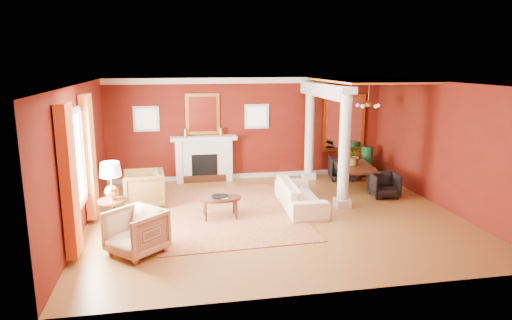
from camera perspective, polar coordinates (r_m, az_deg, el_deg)
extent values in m
plane|color=brown|center=(10.20, 2.30, -6.96)|extent=(8.00, 8.00, 0.00)
cube|color=#5C150C|center=(13.20, -1.00, 3.96)|extent=(8.00, 0.04, 2.90)
cube|color=#5C150C|center=(6.55, 9.20, -4.82)|extent=(8.00, 0.04, 2.90)
cube|color=#5C150C|center=(9.75, -21.20, 0.15)|extent=(0.04, 7.00, 2.90)
cube|color=#5C150C|center=(11.38, 22.42, 1.69)|extent=(0.04, 7.00, 2.90)
cube|color=white|center=(9.64, 2.45, 9.54)|extent=(8.00, 7.00, 0.04)
cube|color=silver|center=(13.04, -6.51, -0.02)|extent=(1.60, 0.34, 1.20)
cube|color=black|center=(12.90, -6.44, -0.83)|extent=(0.72, 0.03, 0.70)
cube|color=black|center=(12.98, -6.40, -2.34)|extent=(1.20, 0.05, 0.20)
cube|color=silver|center=(12.88, -6.57, 2.73)|extent=(1.85, 0.42, 0.10)
cube|color=silver|center=(12.98, -9.58, -0.17)|extent=(0.16, 0.40, 1.20)
cube|color=silver|center=(13.07, -3.44, 0.07)|extent=(0.16, 0.40, 1.20)
cube|color=gold|center=(12.96, -6.69, 5.73)|extent=(0.95, 0.06, 1.15)
cube|color=white|center=(12.92, -6.68, 5.71)|extent=(0.78, 0.02, 0.98)
cube|color=silver|center=(12.97, -13.55, 5.03)|extent=(0.70, 0.06, 0.70)
cube|color=white|center=(12.93, -13.56, 5.01)|extent=(0.54, 0.02, 0.54)
cube|color=silver|center=(13.17, 0.09, 5.48)|extent=(0.70, 0.06, 0.70)
cube|color=white|center=(13.14, 0.12, 5.46)|extent=(0.54, 0.02, 0.54)
cube|color=white|center=(9.15, -21.82, -0.01)|extent=(0.03, 1.30, 1.70)
cube|color=silver|center=(8.48, -22.48, -0.99)|extent=(0.08, 0.10, 1.90)
cube|color=silver|center=(9.82, -20.85, 0.85)|extent=(0.08, 0.10, 1.90)
cube|color=#BF5720|center=(8.21, -22.34, -2.46)|extent=(0.18, 0.55, 2.60)
cube|color=#BF5720|center=(10.13, -20.11, 0.37)|extent=(0.18, 0.55, 2.60)
cube|color=silver|center=(10.92, 10.72, -5.31)|extent=(0.34, 0.34, 0.20)
cylinder|color=silver|center=(10.59, 11.01, 1.67)|extent=(0.26, 0.26, 2.50)
cube|color=silver|center=(10.44, 11.30, 8.54)|extent=(0.36, 0.36, 0.16)
cube|color=silver|center=(13.37, 6.58, -1.91)|extent=(0.34, 0.34, 0.20)
cylinder|color=silver|center=(13.11, 6.73, 3.82)|extent=(0.26, 0.26, 2.50)
cube|color=silver|center=(12.98, 6.87, 9.37)|extent=(0.36, 0.36, 0.16)
cube|color=silver|center=(11.95, 8.43, 8.60)|extent=(0.30, 3.20, 0.32)
cube|color=gold|center=(12.22, 13.89, 9.63)|extent=(2.30, 3.40, 0.04)
cube|color=gold|center=(13.92, 10.92, 4.59)|extent=(1.30, 0.06, 1.70)
cube|color=white|center=(13.89, 10.97, 4.57)|extent=(1.10, 0.02, 1.50)
cylinder|color=#C28A3D|center=(12.30, 13.93, 8.27)|extent=(0.02, 0.02, 0.65)
sphere|color=#C28A3D|center=(12.32, 13.86, 6.76)|extent=(0.20, 0.20, 0.20)
sphere|color=white|center=(12.44, 15.03, 6.61)|extent=(0.09, 0.09, 0.09)
sphere|color=white|center=(12.60, 13.71, 6.75)|extent=(0.09, 0.09, 0.09)
sphere|color=white|center=(12.38, 12.57, 6.71)|extent=(0.09, 0.09, 0.09)
sphere|color=white|center=(12.08, 13.18, 6.55)|extent=(0.09, 0.09, 0.09)
sphere|color=white|center=(12.12, 14.74, 6.49)|extent=(0.09, 0.09, 0.09)
cube|color=silver|center=(13.03, -1.00, 9.91)|extent=(8.00, 0.08, 0.16)
cube|color=silver|center=(13.43, -0.95, -1.94)|extent=(8.00, 0.08, 0.12)
cube|color=maroon|center=(10.38, -3.73, -6.58)|extent=(3.36, 4.36, 0.02)
imported|color=#F4EBCD|center=(10.65, 5.56, -3.84)|extent=(0.70, 2.13, 0.82)
imported|color=black|center=(11.02, -13.85, -3.29)|extent=(0.91, 0.96, 0.94)
imported|color=tan|center=(8.41, -14.78, -8.45)|extent=(1.17, 1.18, 0.88)
cylinder|color=black|center=(9.94, -4.53, -4.78)|extent=(0.94, 0.94, 0.05)
cylinder|color=black|center=(9.79, -6.30, -6.56)|extent=(0.05, 0.05, 0.42)
cylinder|color=black|center=(9.86, -2.48, -6.37)|extent=(0.05, 0.05, 0.42)
cylinder|color=black|center=(10.18, -6.47, -5.82)|extent=(0.05, 0.05, 0.42)
cylinder|color=black|center=(10.24, -2.80, -5.64)|extent=(0.05, 0.05, 0.42)
imported|color=black|center=(9.83, -4.48, -4.18)|extent=(0.16, 0.02, 0.21)
cylinder|color=black|center=(9.70, -17.26, -8.44)|extent=(0.42, 0.42, 0.04)
cylinder|color=black|center=(9.59, -17.37, -6.73)|extent=(0.10, 0.10, 0.65)
cylinder|color=black|center=(9.50, -17.50, -4.87)|extent=(0.57, 0.57, 0.04)
sphere|color=#C28A3D|center=(9.44, -17.57, -3.76)|extent=(0.27, 0.27, 0.27)
cylinder|color=#C28A3D|center=(9.40, -17.65, -2.64)|extent=(0.03, 0.03, 0.29)
cone|color=white|center=(9.33, -17.75, -1.11)|extent=(0.42, 0.42, 0.29)
imported|color=black|center=(12.64, 12.30, -1.20)|extent=(0.86, 1.78, 0.95)
imported|color=black|center=(11.90, 15.74, -2.90)|extent=(0.71, 0.67, 0.68)
imported|color=black|center=(13.38, 10.72, -0.82)|extent=(0.87, 0.84, 0.76)
sphere|color=#133E1C|center=(13.93, 13.63, -1.27)|extent=(0.38, 0.38, 0.38)
cylinder|color=#133E1C|center=(13.87, 13.69, -0.19)|extent=(0.34, 0.34, 0.90)
imported|color=#26591E|center=(12.47, 12.16, 1.86)|extent=(0.63, 0.66, 0.42)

